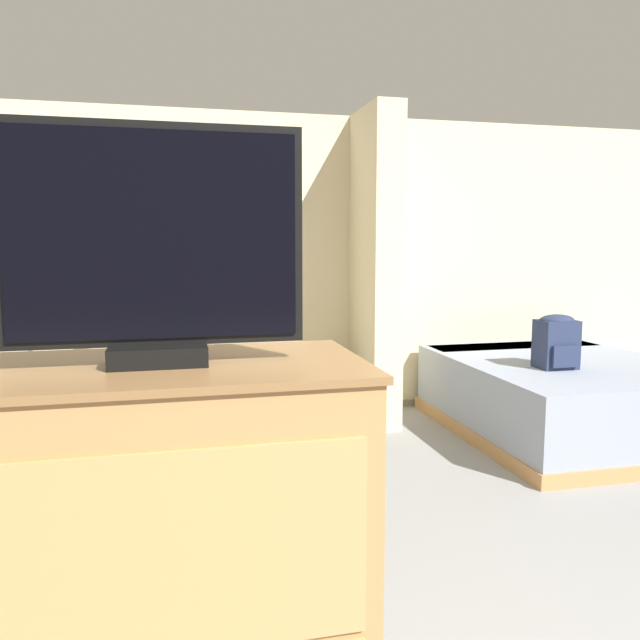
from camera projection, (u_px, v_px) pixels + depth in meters
name	position (u px, v px, depth m)	size (l,w,h in m)	color
wall_back	(335.00, 267.00, 5.56)	(6.84, 0.16, 2.60)	beige
wall_partition_pillar	(375.00, 268.00, 5.20)	(0.24, 0.74, 2.60)	beige
couch	(202.00, 394.00, 4.94)	(2.12, 0.84, 0.90)	tan
coffee_table	(211.00, 430.00, 3.89)	(0.63, 0.52, 0.40)	#B27F4C
side_table	(32.00, 389.00, 4.60)	(0.46, 0.46, 0.52)	#B27F4C
table_lamp	(29.00, 334.00, 4.55)	(0.35, 0.35, 0.49)	tan
tv_dresser	(166.00, 589.00, 1.64)	(1.05, 0.56, 1.21)	#B27F4C
tv	(155.00, 247.00, 1.53)	(0.73, 0.16, 0.59)	black
bed	(563.00, 396.00, 4.97)	(1.72, 2.04, 0.59)	#B27F4C
backpack	(557.00, 341.00, 4.61)	(0.28, 0.24, 0.40)	#232D4C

